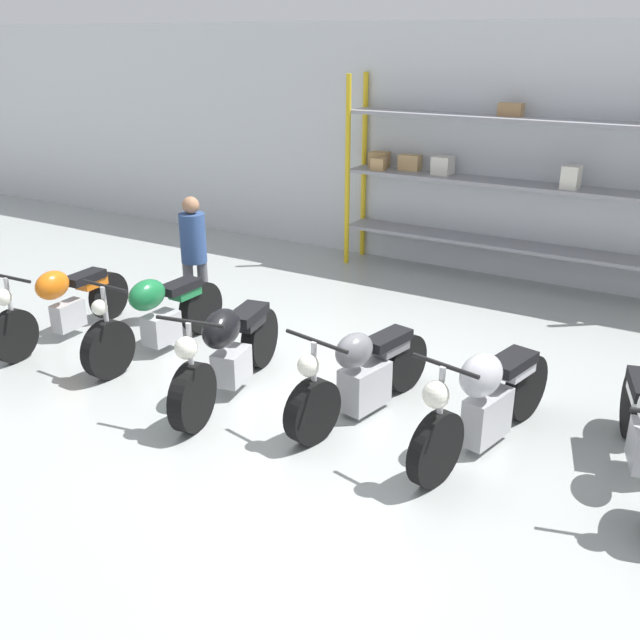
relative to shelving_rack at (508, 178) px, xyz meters
The scene contains 9 objects.
ground_plane 4.84m from the shelving_rack, 97.65° to the right, with size 30.00×30.00×0.00m, color #9EA3A0.
back_wall 0.75m from the shelving_rack, 149.65° to the left, with size 30.00×0.08×3.60m.
shelving_rack is the anchor object (origin of this frame).
motorcycle_orange 6.16m from the shelving_rack, 129.17° to the right, with size 0.68×2.09×0.99m.
motorcycle_green 5.25m from the shelving_rack, 120.09° to the right, with size 0.63×2.12×1.03m.
motorcycle_black 5.13m from the shelving_rack, 104.48° to the right, with size 0.73×2.11×1.07m.
motorcycle_grey 4.66m from the shelving_rack, 89.08° to the right, with size 0.74×1.97×0.98m.
motorcycle_silver 4.84m from the shelving_rack, 74.27° to the right, with size 0.73×2.10×1.06m.
person_browsing 4.50m from the shelving_rack, 130.03° to the right, with size 0.45×0.45×1.59m.
Camera 1 is at (3.44, -5.41, 3.41)m, focal length 40.00 mm.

